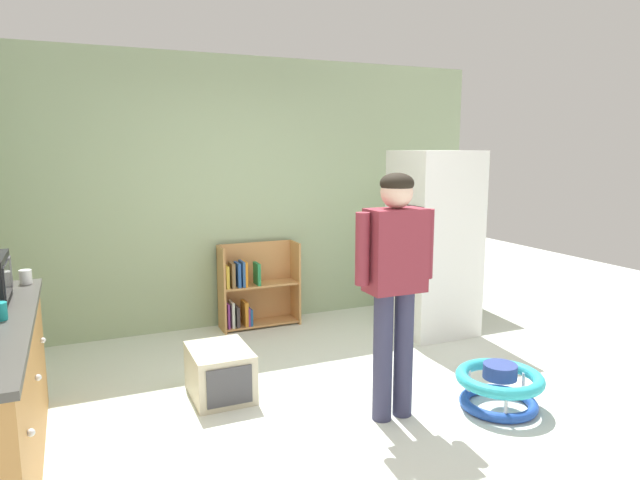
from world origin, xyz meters
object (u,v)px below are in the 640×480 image
at_px(bookshelf, 252,290).
at_px(standing_person, 395,273).
at_px(baby_walker, 499,386).
at_px(pet_carrier, 220,372).
at_px(refrigerator, 433,243).
at_px(white_cup, 26,277).

bearing_deg(bookshelf, standing_person, -83.11).
distance_m(baby_walker, pet_carrier, 2.00).
distance_m(refrigerator, white_cup, 3.52).
height_order(bookshelf, white_cup, white_cup).
bearing_deg(standing_person, white_cup, 153.53).
bearing_deg(bookshelf, baby_walker, -67.40).
relative_size(refrigerator, baby_walker, 2.95).
bearing_deg(baby_walker, standing_person, 165.90).
xyz_separation_m(baby_walker, pet_carrier, (-1.74, 0.98, 0.02)).
bearing_deg(white_cup, bookshelf, 31.31).
bearing_deg(baby_walker, white_cup, 156.47).
height_order(bookshelf, pet_carrier, bookshelf).
height_order(bookshelf, baby_walker, bookshelf).
distance_m(baby_walker, white_cup, 3.33).
relative_size(bookshelf, pet_carrier, 1.54).
bearing_deg(bookshelf, pet_carrier, -115.48).
bearing_deg(pet_carrier, white_cup, 165.88).
relative_size(refrigerator, pet_carrier, 3.22).
height_order(pet_carrier, white_cup, white_cup).
bearing_deg(baby_walker, refrigerator, 71.18).
height_order(standing_person, baby_walker, standing_person).
distance_m(refrigerator, bookshelf, 1.87).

